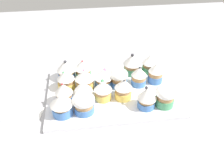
{
  "coord_description": "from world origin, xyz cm",
  "views": [
    {
      "loc": [
        -8.9,
        -63.0,
        50.96
      ],
      "look_at": [
        0.0,
        0.0,
        4.2
      ],
      "focal_mm": 37.85,
      "sensor_mm": 36.0,
      "label": 1
    }
  ],
  "objects": [
    {
      "name": "cupcake_7",
      "position": [
        3.13,
        -3.97,
        4.91
      ],
      "size": [
        5.72,
        5.72,
        7.45
      ],
      "color": "#EFC651",
      "rests_on": "baking_tray"
    },
    {
      "name": "cupcake_9",
      "position": [
        -8.97,
        3.0,
        5.09
      ],
      "size": [
        6.48,
        6.48,
        7.74
      ],
      "color": "#EFC651",
      "rests_on": "baking_tray"
    },
    {
      "name": "cupcake_0",
      "position": [
        -16.27,
        -9.02,
        4.99
      ],
      "size": [
        6.9,
        6.9,
        7.17
      ],
      "color": "#477AC6",
      "rests_on": "baking_tray"
    },
    {
      "name": "cupcake_16",
      "position": [
        9.07,
        10.06,
        5.43
      ],
      "size": [
        6.8,
        6.8,
        8.41
      ],
      "color": "#4C9E6B",
      "rests_on": "baking_tray"
    },
    {
      "name": "ground_plane",
      "position": [
        0.0,
        0.0,
        -1.5
      ],
      "size": [
        180.0,
        180.0,
        3.0
      ],
      "primitive_type": "cube",
      "color": "#9E9EA3"
    },
    {
      "name": "napkin",
      "position": [
        -29.38,
        -10.57,
        0.3
      ],
      "size": [
        14.15,
        17.46,
        0.6
      ],
      "primitive_type": "cube",
      "rotation": [
        0.0,
        0.0,
        -0.23
      ],
      "color": "white",
      "rests_on": "ground_plane"
    },
    {
      "name": "cupcake_2",
      "position": [
        9.47,
        -9.35,
        5.1
      ],
      "size": [
        5.94,
        5.94,
        7.79
      ],
      "color": "#477AC6",
      "rests_on": "baking_tray"
    },
    {
      "name": "cupcake_5",
      "position": [
        -9.66,
        -3.16,
        5.01
      ],
      "size": [
        5.76,
        5.76,
        7.31
      ],
      "color": "#477AC6",
      "rests_on": "baking_tray"
    },
    {
      "name": "cupcake_15",
      "position": [
        -9.25,
        9.72,
        4.99
      ],
      "size": [
        6.06,
        6.06,
        7.49
      ],
      "color": "#4C9E6B",
      "rests_on": "baking_tray"
    },
    {
      "name": "cupcake_3",
      "position": [
        15.36,
        -9.3,
        4.88
      ],
      "size": [
        6.49,
        6.49,
        6.99
      ],
      "color": "#4C9E6B",
      "rests_on": "baking_tray"
    },
    {
      "name": "cupcake_8",
      "position": [
        -15.26,
        3.86,
        4.77
      ],
      "size": [
        5.9,
        5.9,
        7.32
      ],
      "color": "#EFC651",
      "rests_on": "baking_tray"
    },
    {
      "name": "baking_tray",
      "position": [
        0.0,
        0.0,
        0.6
      ],
      "size": [
        43.51,
        30.69,
        1.2
      ],
      "color": "silver",
      "rests_on": "ground_plane"
    },
    {
      "name": "cupcake_13",
      "position": [
        16.09,
        3.47,
        5.02
      ],
      "size": [
        5.29,
        5.29,
        7.57
      ],
      "color": "#477AC6",
      "rests_on": "baking_tray"
    },
    {
      "name": "cupcake_10",
      "position": [
        -2.51,
        3.24,
        4.81
      ],
      "size": [
        6.44,
        6.44,
        7.24
      ],
      "color": "#477AC6",
      "rests_on": "baking_tray"
    },
    {
      "name": "cupcake_4",
      "position": [
        -15.73,
        -3.69,
        4.92
      ],
      "size": [
        5.53,
        5.53,
        7.48
      ],
      "color": "#477AC6",
      "rests_on": "baking_tray"
    },
    {
      "name": "cupcake_6",
      "position": [
        -3.42,
        -3.56,
        4.83
      ],
      "size": [
        5.8,
        5.8,
        7.29
      ],
      "color": "#EFC651",
      "rests_on": "baking_tray"
    },
    {
      "name": "cupcake_11",
      "position": [
        2.8,
        2.88,
        4.61
      ],
      "size": [
        6.26,
        6.26,
        6.6
      ],
      "color": "#477AC6",
      "rests_on": "baking_tray"
    },
    {
      "name": "cupcake_14",
      "position": [
        -15.34,
        10.09,
        5.11
      ],
      "size": [
        6.65,
        6.65,
        7.74
      ],
      "color": "#477AC6",
      "rests_on": "baking_tray"
    },
    {
      "name": "cupcake_12",
      "position": [
        9.8,
        2.55,
        4.76
      ],
      "size": [
        5.31,
        5.31,
        7.3
      ],
      "color": "#477AC6",
      "rests_on": "baking_tray"
    },
    {
      "name": "cupcake_17",
      "position": [
        15.83,
        10.1,
        4.91
      ],
      "size": [
        5.8,
        5.8,
        7.21
      ],
      "color": "#4C9E6B",
      "rests_on": "baking_tray"
    },
    {
      "name": "cupcake_1",
      "position": [
        -9.79,
        -8.85,
        4.63
      ],
      "size": [
        6.9,
        6.9,
        6.57
      ],
      "color": "#477AC6",
      "rests_on": "baking_tray"
    }
  ]
}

